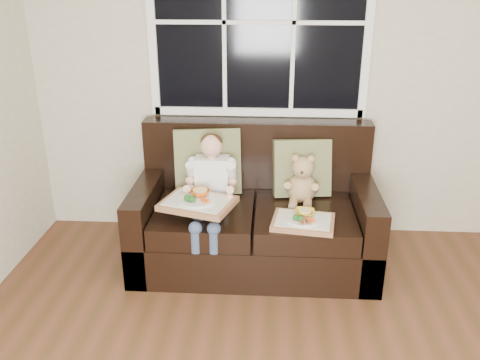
# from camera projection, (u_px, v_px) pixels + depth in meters

# --- Properties ---
(room_walls) EXTENTS (4.52, 5.02, 2.71)m
(room_walls) POSITION_uv_depth(u_px,v_px,m) (431.00, 129.00, 1.33)
(room_walls) COLOR beige
(room_walls) RESTS_ON ground
(window_back) EXTENTS (1.62, 0.04, 1.37)m
(window_back) POSITION_uv_depth(u_px,v_px,m) (259.00, 22.00, 3.64)
(window_back) COLOR black
(window_back) RESTS_ON room_walls
(loveseat) EXTENTS (1.70, 0.92, 0.96)m
(loveseat) POSITION_uv_depth(u_px,v_px,m) (255.00, 219.00, 3.71)
(loveseat) COLOR black
(loveseat) RESTS_ON ground
(pillow_left) EXTENTS (0.51, 0.30, 0.50)m
(pillow_left) POSITION_uv_depth(u_px,v_px,m) (208.00, 162.00, 3.73)
(pillow_left) COLOR olive
(pillow_left) RESTS_ON loveseat
(pillow_right) EXTENTS (0.44, 0.24, 0.43)m
(pillow_right) POSITION_uv_depth(u_px,v_px,m) (302.00, 168.00, 3.70)
(pillow_right) COLOR olive
(pillow_right) RESTS_ON loveseat
(child) EXTENTS (0.34, 0.58, 0.77)m
(child) POSITION_uv_depth(u_px,v_px,m) (211.00, 184.00, 3.51)
(child) COLOR white
(child) RESTS_ON loveseat
(teddy_bear) EXTENTS (0.23, 0.28, 0.37)m
(teddy_bear) POSITION_uv_depth(u_px,v_px,m) (302.00, 183.00, 3.60)
(teddy_bear) COLOR tan
(teddy_bear) RESTS_ON loveseat
(tray_left) EXTENTS (0.54, 0.47, 0.10)m
(tray_left) POSITION_uv_depth(u_px,v_px,m) (198.00, 202.00, 3.35)
(tray_left) COLOR #9A6745
(tray_left) RESTS_ON child
(tray_right) EXTENTS (0.44, 0.36, 0.09)m
(tray_right) POSITION_uv_depth(u_px,v_px,m) (303.00, 220.00, 3.31)
(tray_right) COLOR #9A6745
(tray_right) RESTS_ON loveseat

